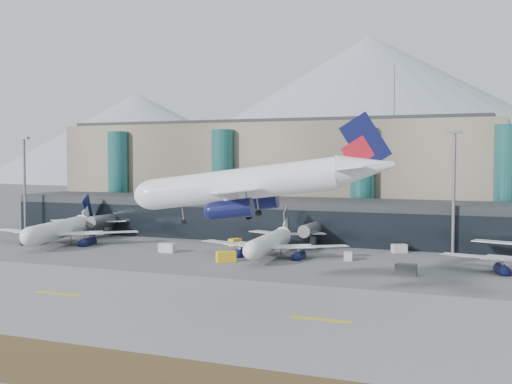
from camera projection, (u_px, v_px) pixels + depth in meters
ground at (225, 285)px, 100.34m from camera, size 900.00×900.00×0.00m
runway_strip at (178, 306)px, 86.47m from camera, size 400.00×40.00×0.04m
dirt_verge at (54, 360)px, 63.36m from camera, size 400.00×14.00×0.03m
runway_markings at (178, 305)px, 86.47m from camera, size 128.00×1.00×0.02m
concourse at (326, 221)px, 153.47m from camera, size 170.00×27.00×10.00m
terminal_main at (276, 173)px, 192.19m from camera, size 130.00×30.00×31.00m
teal_towers at (290, 180)px, 173.70m from camera, size 116.40×19.40×46.00m
mountain_ridge at (477, 121)px, 443.31m from camera, size 910.00×400.00×110.00m
lightmast_left at (25, 179)px, 171.37m from camera, size 3.00×1.20×25.60m
lightmast_mid at (454, 185)px, 132.66m from camera, size 3.00×1.20×25.60m
hero_jet at (268, 174)px, 87.14m from camera, size 38.18×38.22×12.41m
jet_parked_left at (65, 223)px, 151.53m from camera, size 36.52×37.72×12.12m
jet_parked_mid at (273, 236)px, 131.47m from camera, size 32.56×32.24×10.53m
veh_a at (167, 248)px, 135.61m from camera, size 3.47×2.09×1.89m
veh_b at (235, 242)px, 146.09m from camera, size 2.64×3.23×1.61m
veh_c at (406, 270)px, 109.02m from camera, size 3.59×1.93×1.98m
veh_d at (399, 248)px, 135.38m from camera, size 3.49×2.99×1.76m
veh_f at (90, 235)px, 159.51m from camera, size 2.84×3.76×1.87m
veh_g at (348, 256)px, 125.14m from camera, size 2.22×3.01×1.57m
veh_h at (226, 257)px, 123.13m from camera, size 4.05×3.76×2.01m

